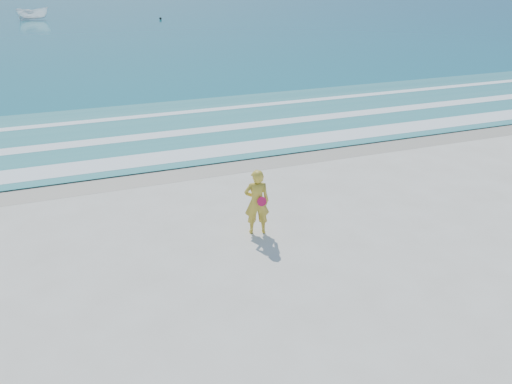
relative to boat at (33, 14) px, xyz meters
name	(u,v)px	position (x,y,z in m)	size (l,w,h in m)	color
ground	(293,305)	(7.53, -69.54, -0.85)	(400.00, 400.00, 0.00)	silver
wet_sand	(196,167)	(7.53, -60.54, -0.85)	(400.00, 2.40, 0.00)	#B2A893
ocean	(79,2)	(7.53, 35.46, -0.83)	(400.00, 190.00, 0.04)	#19727F
shallow	(169,129)	(7.53, -55.54, -0.81)	(400.00, 10.00, 0.01)	#59B7AD
foam_near	(188,154)	(7.53, -59.24, -0.80)	(400.00, 1.40, 0.01)	white
foam_mid	(173,133)	(7.53, -56.34, -0.80)	(400.00, 0.90, 0.01)	white
foam_far	(159,115)	(7.53, -53.04, -0.80)	(400.00, 0.60, 0.01)	white
boat	(33,14)	(0.00, 0.00, 0.00)	(1.59, 4.22, 1.63)	white
buoy	(160,18)	(16.31, -5.93, -0.64)	(0.34, 0.34, 0.34)	black
woman	(257,202)	(7.93, -66.11, 0.12)	(0.80, 0.61, 1.94)	gold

